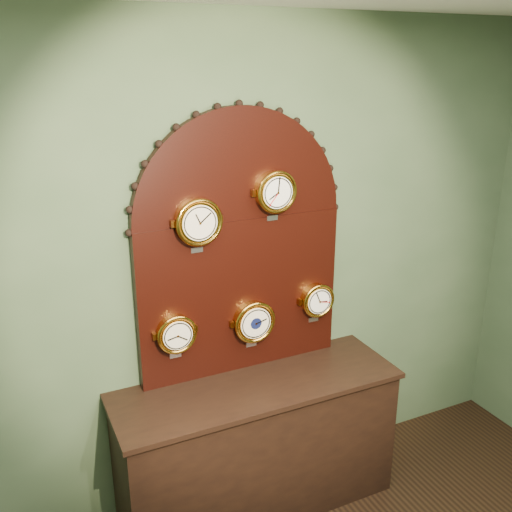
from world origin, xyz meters
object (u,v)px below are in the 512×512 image
display_board (240,237)px  arabic_clock (275,192)px  hygrometer (176,334)px  tide_clock (317,300)px  shop_counter (257,447)px  barometer (254,321)px  roman_clock (198,222)px

display_board → arabic_clock: 0.31m
hygrometer → tide_clock: bearing=0.0°
shop_counter → barometer: barometer is taller
display_board → barometer: bearing=-54.4°
roman_clock → hygrometer: roman_clock is taller
arabic_clock → hygrometer: size_ratio=1.05×
roman_clock → barometer: size_ratio=1.01×
hygrometer → tide_clock: (0.88, 0.00, 0.03)m
display_board → roman_clock: size_ratio=5.04×
tide_clock → display_board: bearing=171.9°
shop_counter → barometer: size_ratio=5.32×
shop_counter → tide_clock: tide_clock is taller
roman_clock → arabic_clock: size_ratio=1.06×
tide_clock → roman_clock: bearing=-179.9°
hygrometer → barometer: (0.46, -0.00, -0.02)m
shop_counter → tide_clock: (0.47, 0.15, 0.79)m
hygrometer → tide_clock: tide_clock is taller
display_board → hygrometer: display_board is taller
barometer → tide_clock: size_ratio=1.15×
arabic_clock → barometer: bearing=-179.8°
display_board → shop_counter: bearing=-90.0°
tide_clock → arabic_clock: bearing=-179.9°
shop_counter → roman_clock: size_ratio=5.28×
display_board → barometer: (0.05, -0.07, -0.49)m
roman_clock → arabic_clock: 0.46m
roman_clock → barometer: 0.70m
shop_counter → roman_clock: 1.40m
arabic_clock → tide_clock: arabic_clock is taller
roman_clock → hygrometer: bearing=179.7°
arabic_clock → shop_counter: bearing=-139.2°
hygrometer → shop_counter: bearing=-20.5°
display_board → tide_clock: 0.64m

